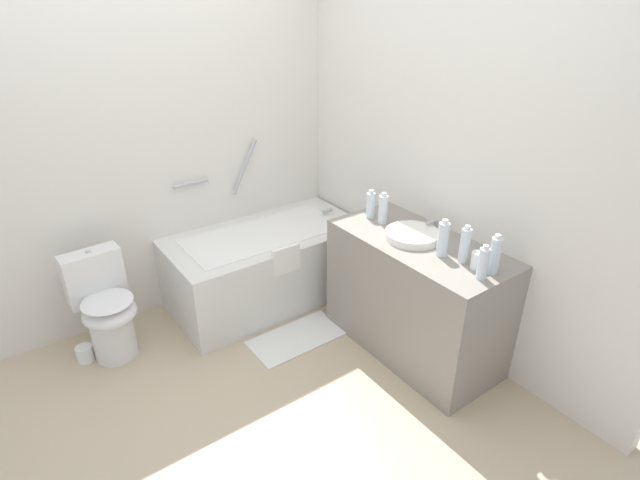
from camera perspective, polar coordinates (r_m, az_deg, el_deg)
name	(u,v)px	position (r m, az deg, el deg)	size (l,w,h in m)	color
ground_plane	(255,401)	(3.14, -7.66, -18.12)	(3.85, 3.85, 0.00)	#C1AD8E
wall_back_tiled	(150,162)	(3.67, -19.22, 8.66)	(3.25, 0.10, 2.31)	silver
wall_right_mirror	(441,173)	(3.33, 14.00, 7.59)	(0.10, 3.03, 2.31)	silver
bathtub	(267,263)	(3.87, -6.17, -2.74)	(1.50, 0.76, 1.21)	silver
toilet	(106,310)	(3.53, -23.70, -7.50)	(0.38, 0.48, 0.74)	white
vanity_counter	(415,296)	(3.32, 11.01, -6.48)	(0.57, 1.20, 0.82)	gray
sink_basin	(412,235)	(3.13, 10.76, 0.58)	(0.35, 0.35, 0.05)	white
sink_faucet	(435,226)	(3.27, 13.28, 1.63)	(0.11, 0.15, 0.08)	#A5A5AA
water_bottle_0	(443,239)	(2.93, 14.19, 0.14)	(0.06, 0.06, 0.23)	silver
water_bottle_1	(465,245)	(2.89, 16.59, -0.58)	(0.06, 0.06, 0.23)	silver
water_bottle_2	(371,205)	(3.37, 5.94, 4.12)	(0.06, 0.06, 0.20)	silver
water_bottle_3	(483,263)	(2.76, 18.55, -2.58)	(0.06, 0.06, 0.20)	silver
water_bottle_4	(383,209)	(3.29, 7.40, 3.62)	(0.06, 0.06, 0.22)	silver
water_bottle_5	(495,255)	(2.83, 19.76, -1.69)	(0.06, 0.06, 0.24)	silver
drinking_glass_0	(477,260)	(2.87, 17.91, -2.29)	(0.07, 0.07, 0.10)	white
bath_mat	(297,338)	(3.56, -2.73, -11.36)	(0.67, 0.34, 0.01)	white
toilet_paper_roll	(85,353)	(3.71, -25.79, -11.85)	(0.11, 0.11, 0.11)	white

